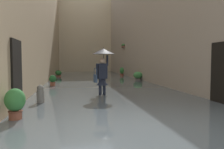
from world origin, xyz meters
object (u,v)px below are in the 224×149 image
at_px(person_wading, 103,64).
at_px(potted_plant_far_right, 58,74).
at_px(potted_plant_near_right, 15,104).
at_px(potted_plant_mid_right, 53,81).
at_px(potted_plant_far_left, 138,76).
at_px(potted_plant_mid_left, 122,72).
at_px(mooring_bollard, 40,96).

height_order(person_wading, potted_plant_far_right, person_wading).
bearing_deg(potted_plant_near_right, person_wading, -126.32).
bearing_deg(potted_plant_mid_right, potted_plant_far_right, -89.05).
bearing_deg(potted_plant_far_left, potted_plant_far_right, -37.29).
xyz_separation_m(potted_plant_mid_left, potted_plant_mid_right, (5.57, 7.39, -0.06)).
relative_size(person_wading, potted_plant_mid_left, 2.26).
relative_size(potted_plant_far_right, potted_plant_mid_right, 0.96).
distance_m(potted_plant_mid_left, potted_plant_near_right, 15.77).
xyz_separation_m(potted_plant_mid_right, mooring_bollard, (-0.04, 5.16, -0.05)).
height_order(potted_plant_far_right, potted_plant_mid_left, potted_plant_mid_left).
xyz_separation_m(potted_plant_mid_left, potted_plant_far_left, (-0.14, 4.75, -0.05)).
relative_size(potted_plant_far_right, potted_plant_near_right, 0.79).
bearing_deg(person_wading, potted_plant_near_right, 53.68).
relative_size(person_wading, mooring_bollard, 2.75).
distance_m(potted_plant_near_right, mooring_bollard, 2.13).
height_order(person_wading, mooring_bollard, person_wading).
xyz_separation_m(potted_plant_near_right, mooring_bollard, (-0.30, -2.10, -0.16)).
xyz_separation_m(person_wading, potted_plant_mid_left, (-3.24, -11.14, -0.95)).
height_order(potted_plant_far_left, potted_plant_mid_right, potted_plant_far_left).
relative_size(person_wading, potted_plant_far_right, 2.93).
bearing_deg(potted_plant_mid_left, potted_plant_far_right, 3.17).
relative_size(potted_plant_mid_right, mooring_bollard, 0.98).
bearing_deg(person_wading, potted_plant_far_right, -77.28).
xyz_separation_m(potted_plant_far_left, mooring_bollard, (5.66, 7.81, -0.07)).
relative_size(potted_plant_near_right, mooring_bollard, 1.19).
bearing_deg(potted_plant_far_right, potted_plant_mid_right, 90.95).
height_order(potted_plant_far_right, potted_plant_mid_right, potted_plant_mid_right).
distance_m(potted_plant_mid_left, potted_plant_far_left, 4.75).
distance_m(potted_plant_near_right, potted_plant_mid_right, 7.27).
bearing_deg(potted_plant_near_right, mooring_bollard, -98.07).
bearing_deg(potted_plant_far_left, mooring_bollard, 54.03).
xyz_separation_m(person_wading, potted_plant_far_right, (2.44, -10.83, -1.04)).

